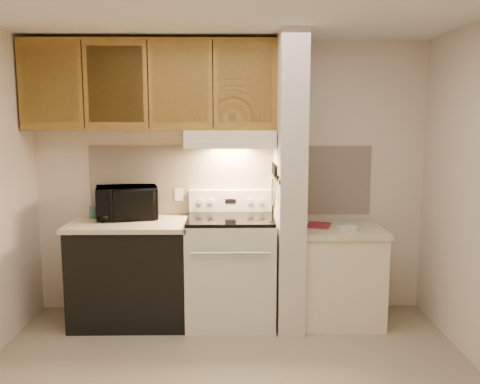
{
  "coord_description": "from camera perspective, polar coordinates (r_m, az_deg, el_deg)",
  "views": [
    {
      "loc": [
        0.02,
        -3.19,
        1.81
      ],
      "look_at": [
        0.08,
        0.75,
        1.23
      ],
      "focal_mm": 38.0,
      "sensor_mm": 36.0,
      "label": 1
    }
  ],
  "objects": [
    {
      "name": "ceiling",
      "position": [
        3.27,
        -1.26,
        20.58
      ],
      "size": [
        3.6,
        3.6,
        0.0
      ],
      "primitive_type": "plane",
      "rotation": [
        3.14,
        0.0,
        0.0
      ],
      "color": "white",
      "rests_on": "wall_back"
    },
    {
      "name": "wall_back",
      "position": [
        4.72,
        -1.07,
        1.56
      ],
      "size": [
        3.6,
        2.5,
        0.02
      ],
      "primitive_type": "cube",
      "rotation": [
        1.57,
        0.0,
        0.0
      ],
      "color": "beige",
      "rests_on": "floor"
    },
    {
      "name": "backsplash",
      "position": [
        4.71,
        -1.07,
        1.36
      ],
      "size": [
        2.6,
        0.02,
        0.63
      ],
      "primitive_type": "cube",
      "color": "#FFE9D0",
      "rests_on": "wall_back"
    },
    {
      "name": "range_body",
      "position": [
        4.55,
        -1.07,
        -8.89
      ],
      "size": [
        0.76,
        0.65,
        0.92
      ],
      "primitive_type": "cube",
      "color": "silver",
      "rests_on": "floor"
    },
    {
      "name": "oven_window",
      "position": [
        4.24,
        -1.09,
        -9.64
      ],
      "size": [
        0.5,
        0.01,
        0.3
      ],
      "primitive_type": "cube",
      "color": "black",
      "rests_on": "range_body"
    },
    {
      "name": "oven_handle",
      "position": [
        4.14,
        -1.1,
        -6.9
      ],
      "size": [
        0.65,
        0.02,
        0.02
      ],
      "primitive_type": "cylinder",
      "rotation": [
        0.0,
        1.57,
        0.0
      ],
      "color": "silver",
      "rests_on": "range_body"
    },
    {
      "name": "cooktop",
      "position": [
        4.43,
        -1.08,
        -3.01
      ],
      "size": [
        0.74,
        0.64,
        0.03
      ],
      "primitive_type": "cube",
      "color": "black",
      "rests_on": "range_body"
    },
    {
      "name": "range_backguard",
      "position": [
        4.69,
        -1.07,
        -0.95
      ],
      "size": [
        0.76,
        0.08,
        0.2
      ],
      "primitive_type": "cube",
      "color": "silver",
      "rests_on": "range_body"
    },
    {
      "name": "range_display",
      "position": [
        4.65,
        -1.07,
        -1.03
      ],
      "size": [
        0.1,
        0.01,
        0.04
      ],
      "primitive_type": "cube",
      "color": "black",
      "rests_on": "range_backguard"
    },
    {
      "name": "range_knob_left_outer",
      "position": [
        4.66,
        -4.52,
        -1.04
      ],
      "size": [
        0.05,
        0.02,
        0.05
      ],
      "primitive_type": "cylinder",
      "rotation": [
        1.57,
        0.0,
        0.0
      ],
      "color": "silver",
      "rests_on": "range_backguard"
    },
    {
      "name": "range_knob_left_inner",
      "position": [
        4.65,
        -3.29,
        -1.04
      ],
      "size": [
        0.05,
        0.02,
        0.05
      ],
      "primitive_type": "cylinder",
      "rotation": [
        1.57,
        0.0,
        0.0
      ],
      "color": "silver",
      "rests_on": "range_backguard"
    },
    {
      "name": "range_knob_right_inner",
      "position": [
        4.65,
        1.15,
        -1.03
      ],
      "size": [
        0.05,
        0.02,
        0.05
      ],
      "primitive_type": "cylinder",
      "rotation": [
        1.57,
        0.0,
        0.0
      ],
      "color": "silver",
      "rests_on": "range_backguard"
    },
    {
      "name": "range_knob_right_outer",
      "position": [
        4.66,
        2.38,
        -1.03
      ],
      "size": [
        0.05,
        0.02,
        0.05
      ],
      "primitive_type": "cylinder",
      "rotation": [
        1.57,
        0.0,
        0.0
      ],
      "color": "silver",
      "rests_on": "range_backguard"
    },
    {
      "name": "dishwasher_front",
      "position": [
        4.66,
        -12.1,
        -9.0
      ],
      "size": [
        1.0,
        0.63,
        0.87
      ],
      "primitive_type": "cube",
      "color": "black",
      "rests_on": "floor"
    },
    {
      "name": "left_countertop",
      "position": [
        4.54,
        -12.27,
        -3.51
      ],
      "size": [
        1.04,
        0.67,
        0.04
      ],
      "primitive_type": "cube",
      "color": "beige",
      "rests_on": "dishwasher_front"
    },
    {
      "name": "spoon_rest",
      "position": [
        4.79,
        -14.93,
        -2.66
      ],
      "size": [
        0.23,
        0.15,
        0.02
      ],
      "primitive_type": "cube",
      "rotation": [
        0.0,
        0.0,
        -0.38
      ],
      "color": "black",
      "rests_on": "left_countertop"
    },
    {
      "name": "teal_jar",
      "position": [
        4.77,
        -16.03,
        -2.22
      ],
      "size": [
        0.11,
        0.11,
        0.1
      ],
      "primitive_type": "cylinder",
      "rotation": [
        0.0,
        0.0,
        -0.2
      ],
      "color": "#2B6063",
      "rests_on": "left_countertop"
    },
    {
      "name": "outlet",
      "position": [
        4.75,
        -6.87,
        -0.29
      ],
      "size": [
        0.08,
        0.01,
        0.12
      ],
      "primitive_type": "cube",
      "color": "#F3E8C9",
      "rests_on": "backsplash"
    },
    {
      "name": "microwave",
      "position": [
        4.66,
        -12.6,
        -1.15
      ],
      "size": [
        0.6,
        0.47,
        0.29
      ],
      "primitive_type": "imported",
      "rotation": [
        0.0,
        0.0,
        0.23
      ],
      "color": "black",
      "rests_on": "left_countertop"
    },
    {
      "name": "partition_pillar",
      "position": [
        4.4,
        5.56,
        1.03
      ],
      "size": [
        0.22,
        0.7,
        2.5
      ],
      "primitive_type": "cube",
      "color": "beige",
      "rests_on": "floor"
    },
    {
      "name": "pillar_trim",
      "position": [
        4.39,
        4.06,
        1.68
      ],
      "size": [
        0.01,
        0.7,
        0.04
      ],
      "primitive_type": "cube",
      "color": "olive",
      "rests_on": "partition_pillar"
    },
    {
      "name": "knife_strip",
      "position": [
        4.33,
        4.04,
        1.86
      ],
      "size": [
        0.02,
        0.42,
        0.04
      ],
      "primitive_type": "cube",
      "color": "black",
      "rests_on": "partition_pillar"
    },
    {
      "name": "knife_blade_a",
      "position": [
        4.2,
        4.03,
        0.28
      ],
      "size": [
        0.01,
        0.03,
        0.16
      ],
      "primitive_type": "cube",
      "color": "silver",
      "rests_on": "knife_strip"
    },
    {
      "name": "knife_handle_a",
      "position": [
        4.16,
        4.07,
        2.28
      ],
      "size": [
        0.02,
        0.02,
        0.1
      ],
      "primitive_type": "cylinder",
      "color": "black",
      "rests_on": "knife_strip"
    },
    {
      "name": "knife_blade_b",
      "position": [
        4.26,
        3.96,
        0.25
      ],
      "size": [
        0.01,
        0.04,
        0.18
      ],
      "primitive_type": "cube",
      "color": "silver",
      "rests_on": "knife_strip"
    },
    {
      "name": "knife_handle_b",
      "position": [
        4.26,
        3.96,
        2.42
      ],
      "size": [
        0.02,
        0.02,
        0.1
      ],
      "primitive_type": "cylinder",
      "color": "black",
      "rests_on": "knife_strip"
    },
    {
      "name": "knife_blade_c",
      "position": [
        4.34,
        3.87,
        0.28
      ],
      "size": [
        0.01,
        0.04,
        0.2
      ],
      "primitive_type": "cube",
      "color": "silver",
      "rests_on": "knife_strip"
    },
    {
      "name": "knife_handle_c",
      "position": [
        4.32,
        3.9,
        2.51
      ],
      "size": [
        0.02,
        0.02,
        0.1
      ],
      "primitive_type": "cylinder",
      "color": "black",
      "rests_on": "knife_strip"
    },
    {
      "name": "knife_blade_d",
      "position": [
        4.42,
        3.79,
        0.68
      ],
      "size": [
        0.01,
        0.04,
        0.16
      ],
      "primitive_type": "cube",
      "color": "silver",
      "rests_on": "knife_strip"
    },
    {
      "name": "knife_handle_d",
      "position": [
        4.4,
        3.81,
        2.62
      ],
      "size": [
        0.02,
        0.02,
        0.1
      ],
      "primitive_type": "cylinder",
      "color": "black",
      "rests_on": "knife_strip"
    },
    {
      "name": "knife_blade_e",
      "position": [
        4.5,
        3.71,
        0.69
      ],
      "size": [
        0.01,
        0.04,
        0.18
      ],
      "primitive_type": "cube",
      "color": "silver",
      "rests_on": "knife_strip"
    },
    {
      "name": "knife_handle_e",
      "position": [
        4.5,
        3.71,
        2.74
      ],
      "size": [
        0.02,
        0.02,
        0.1
      ],
      "primitive_type": "cylinder",
      "color": "black",
      "rests_on": "knife_strip"
    },
    {
      "name": "oven_mitt",
      "position": [
        4.57,
        3.66,
        0.1
      ],
      "size": [
        0.03,
        0.1,
        0.24
      ],
      "primitive_type": "cube",
      "color": "gray",
      "rests_on": "partition_pillar"
    },
    {
      "name": "right_cab_base",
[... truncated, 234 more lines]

